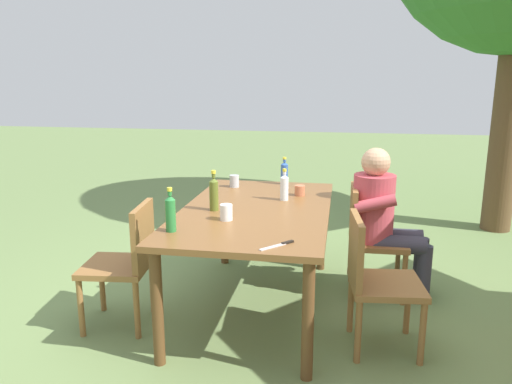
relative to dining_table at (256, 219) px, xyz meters
The scene contains 16 objects.
ground_plane 0.70m from the dining_table, ahead, with size 24.00×24.00×0.00m, color #6B844C.
dining_table is the anchor object (origin of this frame).
chair_far_left 0.95m from the dining_table, 116.78° to the left, with size 0.45×0.45×0.87m.
chair_near_right 0.94m from the dining_table, 63.59° to the right, with size 0.48×0.48×0.87m.
chair_far_right 0.95m from the dining_table, 62.65° to the left, with size 0.48×0.48×0.87m.
person_in_white_shirt 1.02m from the dining_table, 114.12° to the left, with size 0.47×0.62×1.18m.
bottle_clear 0.37m from the dining_table, 147.31° to the left, with size 0.06×0.06×0.25m.
bottle_blue 0.87m from the dining_table, behind, with size 0.06×0.06×0.24m.
bottle_green 0.78m from the dining_table, 33.85° to the right, with size 0.06×0.06×0.28m.
bottle_olive 0.37m from the dining_table, 69.30° to the right, with size 0.06×0.06×0.29m.
cup_steel 0.73m from the dining_table, 155.04° to the right, with size 0.08×0.08×0.10m, color #B2B7BC.
cup_terracotta 0.54m from the dining_table, 147.78° to the left, with size 0.08×0.08×0.08m, color #BC6B47.
cup_white 0.39m from the dining_table, 23.14° to the right, with size 0.08×0.08×0.11m, color white.
table_knife 0.82m from the dining_table, 19.27° to the left, with size 0.19×0.18×0.01m.
backpack_by_near_side 1.42m from the dining_table, behind, with size 0.29×0.23×0.40m.
backpack_by_far_side 1.69m from the dining_table, 167.15° to the right, with size 0.29×0.20×0.40m.
Camera 1 is at (3.41, 0.60, 1.72)m, focal length 34.73 mm.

